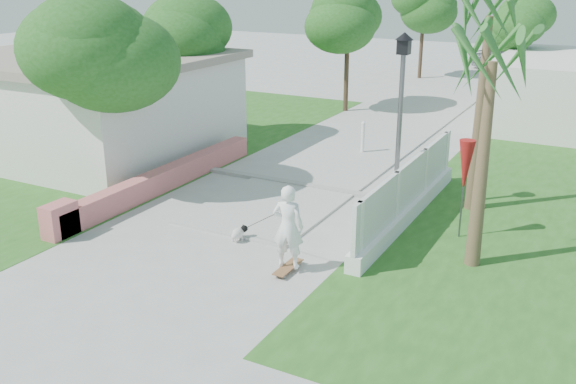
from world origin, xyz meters
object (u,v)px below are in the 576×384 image
Objects in this scene: parked_car at (509,59)px; bollard at (363,137)px; street_lamp at (400,117)px; dog at (239,233)px; patio_umbrella at (465,167)px; skateboarder at (266,222)px.

bollard is at bearing -160.72° from parked_car.
dog is (-2.44, -3.59, -2.23)m from street_lamp.
street_lamp reaches higher than bollard.
street_lamp is at bearing 78.57° from dog.
street_lamp reaches higher than dog.
patio_umbrella reaches higher than bollard.
patio_umbrella is 0.52× the size of parked_car.
street_lamp is at bearing -59.04° from bollard.
bollard is 20.61m from parked_car.
dog is at bearing -159.43° from parked_car.
bollard is at bearing 114.61° from dog.
parked_car is at bearing 87.22° from bollard.
skateboarder is 0.47× the size of parked_car.
dog is at bearing -35.77° from skateboarder.
patio_umbrella is at bearing -27.76° from street_lamp.
dog is at bearing -88.19° from bollard.
parked_car is (-0.24, 29.12, -0.05)m from skateboarder.
patio_umbrella is at bearing -150.08° from parked_car.
street_lamp is 1.00× the size of parked_car.
skateboarder is at bearing -137.92° from patio_umbrella.
street_lamp is 2.27m from patio_umbrella.
street_lamp is at bearing 152.24° from patio_umbrella.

